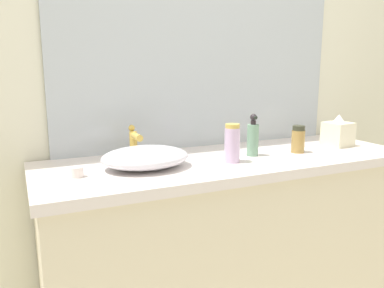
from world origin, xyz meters
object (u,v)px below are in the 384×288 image
Objects in this scene: soap_dispenser at (253,138)px; candle_jar at (77,172)px; lotion_bottle at (298,139)px; tissue_box at (338,132)px; perfume_bottle at (232,143)px; sink_basin at (145,157)px.

soap_dispenser reaches higher than candle_jar.
soap_dispenser reaches higher than lotion_bottle.
tissue_box is (0.29, 0.04, 0.01)m from lotion_bottle.
lotion_bottle reaches higher than candle_jar.
candle_jar is at bearing -178.29° from tissue_box.
lotion_bottle is 0.37m from perfume_bottle.
lotion_bottle is (0.73, -0.03, 0.02)m from sink_basin.
sink_basin is 1.85× the size of soap_dispenser.
perfume_bottle reaches higher than tissue_box.
candle_jar is (-0.62, 0.04, -0.06)m from perfume_bottle.
tissue_box reaches higher than candle_jar.
tissue_box is (1.02, 0.01, 0.03)m from sink_basin.
soap_dispenser reaches higher than sink_basin.
perfume_bottle is 1.02× the size of tissue_box.
soap_dispenser is 4.00× the size of candle_jar.
candle_jar is (-1.28, -0.04, -0.05)m from tissue_box.
tissue_box is at bearing 6.65° from perfume_bottle.
candle_jar is at bearing 179.74° from lotion_bottle.
perfume_bottle is at bearing -155.53° from soap_dispenser.
sink_basin is at bearing 170.08° from perfume_bottle.
candle_jar is (-0.77, -0.03, -0.06)m from soap_dispenser.
lotion_bottle is 0.29m from tissue_box.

